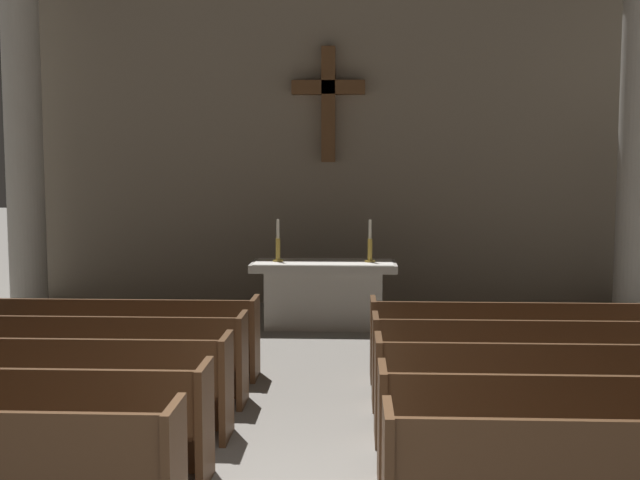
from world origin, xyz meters
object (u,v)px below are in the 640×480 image
Objects in this scene: pew_right_row_5 at (522,341)px; candlestick_right at (370,249)px; pew_left_row_3 at (40,385)px; column_left_third at (24,146)px; pew_left_row_5 at (110,337)px; pew_right_row_2 at (609,431)px; pew_right_row_4 at (544,363)px; altar at (324,293)px; column_right_third at (638,145)px; pew_left_row_4 at (79,358)px; candlestick_left at (278,248)px; pew_right_row_3 at (571,392)px.

pew_right_row_5 is 3.45m from candlestick_right.
column_left_third is (-2.50, 5.63, 2.30)m from pew_left_row_3.
pew_left_row_5 and pew_right_row_2 have the same top height.
pew_right_row_4 is at bearing -32.45° from column_left_third.
pew_right_row_2 is (4.77, -3.02, 0.00)m from pew_left_row_5.
pew_left_row_3 is at bearing -115.78° from altar.
column_left_third is 9.76m from column_right_third.
column_left_third reaches higher than altar.
column_right_third reaches higher than pew_right_row_2.
candlestick_right is (3.08, 3.93, 0.74)m from pew_left_row_4.
pew_right_row_2 is 1.00× the size of pew_right_row_5.
pew_right_row_5 is at bearing 0.00° from pew_left_row_5.
pew_right_row_4 is 8.91m from column_left_third.
candlestick_left is (1.68, 3.93, 0.74)m from pew_left_row_4.
column_right_third reaches higher than pew_right_row_5.
pew_right_row_3 is 5.39× the size of candlestick_right.
pew_right_row_5 is 5.39× the size of candlestick_left.
altar is 3.42× the size of candlestick_right.
column_right_third is 4.52m from candlestick_right.
column_right_third is 8.92× the size of candlestick_left.
pew_left_row_4 is 5.39× the size of candlestick_right.
column_left_third is at bearing 153.56° from pew_right_row_5.
pew_left_row_5 is at bearing -153.56° from column_right_third.
column_left_third is at bearing 137.62° from pew_right_row_2.
candlestick_left is at bearing 60.07° from pew_left_row_5.
column_left_third is at bearing 171.96° from altar.
pew_right_row_5 is at bearing -26.44° from column_left_third.
pew_left_row_4 is 1.00× the size of pew_right_row_4.
pew_right_row_4 is at bearing 90.00° from pew_right_row_3.
candlestick_left is at bearing 180.00° from candlestick_right.
pew_left_row_5 is 5.39× the size of candlestick_left.
pew_right_row_4 is at bearing -51.88° from candlestick_left.
pew_right_row_2 and pew_right_row_3 have the same top height.
pew_left_row_3 is 9.47m from column_right_third.
column_left_third and column_right_third have the same top height.
pew_left_row_5 is 0.60× the size of column_right_third.
pew_right_row_2 is 5.39× the size of candlestick_left.
pew_right_row_3 is 1.01m from pew_right_row_4.
candlestick_right is at bearing 108.84° from pew_right_row_3.
column_right_third is at bearing 8.04° from altar.
column_right_third is 5.84m from candlestick_left.
pew_left_row_4 and pew_right_row_3 have the same top height.
column_right_third is 2.61× the size of altar.
pew_right_row_5 is at bearing -50.81° from altar.
column_right_third is at bearing 55.34° from pew_right_row_5.
candlestick_left is at bearing -9.36° from column_left_third.
pew_left_row_4 is at bearing -121.24° from altar.
pew_left_row_5 is 4.31m from candlestick_right.
pew_left_row_4 is 4.77m from pew_right_row_4.
pew_right_row_5 is (0.00, 3.02, 0.00)m from pew_right_row_2.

